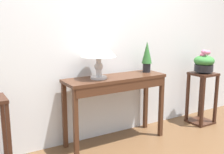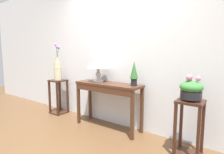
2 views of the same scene
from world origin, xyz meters
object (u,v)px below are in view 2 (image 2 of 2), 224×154
(console_table, at_px, (107,90))
(table_lamp, at_px, (98,63))
(potted_plant_on_console, at_px, (134,72))
(pedestal_stand_left, at_px, (59,97))
(flower_vase_tall_left, at_px, (58,68))
(pedestal_stand_right, at_px, (189,128))
(planter_bowl_wide_right, at_px, (191,89))

(console_table, relative_size, table_lamp, 2.67)
(potted_plant_on_console, bearing_deg, pedestal_stand_left, -178.80)
(table_lamp, bearing_deg, console_table, -6.01)
(flower_vase_tall_left, bearing_deg, potted_plant_on_console, 1.18)
(table_lamp, xyz_separation_m, potted_plant_on_console, (0.69, 0.04, -0.12))
(potted_plant_on_console, height_order, pedestal_stand_left, potted_plant_on_console)
(table_lamp, distance_m, potted_plant_on_console, 0.70)
(table_lamp, distance_m, flower_vase_tall_left, 1.14)
(pedestal_stand_left, relative_size, pedestal_stand_right, 1.02)
(potted_plant_on_console, distance_m, pedestal_stand_left, 1.92)
(table_lamp, relative_size, pedestal_stand_left, 0.61)
(table_lamp, xyz_separation_m, flower_vase_tall_left, (-1.13, 0.00, -0.14))
(potted_plant_on_console, distance_m, flower_vase_tall_left, 1.82)
(potted_plant_on_console, relative_size, flower_vase_tall_left, 0.49)
(console_table, relative_size, pedestal_stand_right, 1.67)
(console_table, distance_m, flower_vase_tall_left, 1.38)
(console_table, xyz_separation_m, potted_plant_on_console, (0.48, 0.06, 0.33))
(console_table, xyz_separation_m, table_lamp, (-0.21, 0.02, 0.45))
(console_table, relative_size, flower_vase_tall_left, 1.56)
(pedestal_stand_left, bearing_deg, potted_plant_on_console, 1.20)
(console_table, distance_m, table_lamp, 0.50)
(table_lamp, xyz_separation_m, pedestal_stand_left, (-1.13, 0.00, -0.75))
(table_lamp, distance_m, pedestal_stand_left, 1.35)
(table_lamp, height_order, potted_plant_on_console, table_lamp)
(table_lamp, relative_size, potted_plant_on_console, 1.19)
(pedestal_stand_left, bearing_deg, pedestal_stand_right, -2.14)
(pedestal_stand_right, bearing_deg, planter_bowl_wide_right, -114.00)
(console_table, bearing_deg, pedestal_stand_left, 178.99)
(pedestal_stand_right, xyz_separation_m, planter_bowl_wide_right, (-0.00, -0.00, 0.49))
(flower_vase_tall_left, xyz_separation_m, pedestal_stand_right, (2.68, -0.10, -0.61))
(potted_plant_on_console, bearing_deg, planter_bowl_wide_right, -9.11)
(planter_bowl_wide_right, bearing_deg, potted_plant_on_console, 170.89)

